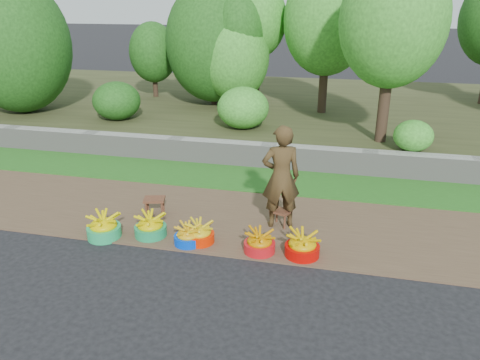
% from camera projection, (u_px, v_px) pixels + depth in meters
% --- Properties ---
extents(ground_plane, '(120.00, 120.00, 0.00)m').
position_uv_depth(ground_plane, '(221.00, 257.00, 7.04)').
color(ground_plane, black).
rests_on(ground_plane, ground).
extents(dirt_shoulder, '(80.00, 2.50, 0.02)m').
position_uv_depth(dirt_shoulder, '(240.00, 220.00, 8.17)').
color(dirt_shoulder, brown).
rests_on(dirt_shoulder, ground).
extents(grass_verge, '(80.00, 1.50, 0.04)m').
position_uv_depth(grass_verge, '(261.00, 179.00, 9.98)').
color(grass_verge, '#25641C').
rests_on(grass_verge, ground).
extents(retaining_wall, '(80.00, 0.35, 0.55)m').
position_uv_depth(retaining_wall, '(269.00, 156.00, 10.66)').
color(retaining_wall, gray).
rests_on(retaining_wall, ground).
extents(earth_bank, '(80.00, 10.00, 0.50)m').
position_uv_depth(earth_bank, '(295.00, 110.00, 15.11)').
color(earth_bank, '#373B1E').
rests_on(earth_bank, ground).
extents(vegetation, '(35.07, 8.27, 4.59)m').
position_uv_depth(vegetation, '(299.00, 35.00, 12.75)').
color(vegetation, '#312218').
rests_on(vegetation, earth_bank).
extents(basin_a, '(0.55, 0.55, 0.41)m').
position_uv_depth(basin_a, '(104.00, 227.00, 7.55)').
color(basin_a, '#1F9E59').
rests_on(basin_a, ground).
extents(basin_b, '(0.52, 0.52, 0.39)m').
position_uv_depth(basin_b, '(150.00, 227.00, 7.59)').
color(basin_b, '#19864E').
rests_on(basin_b, ground).
extents(basin_c, '(0.44, 0.44, 0.33)m').
position_uv_depth(basin_c, '(188.00, 236.00, 7.35)').
color(basin_c, '#003AD3').
rests_on(basin_c, ground).
extents(basin_d, '(0.48, 0.48, 0.35)m').
position_uv_depth(basin_d, '(199.00, 234.00, 7.40)').
color(basin_d, red).
rests_on(basin_d, ground).
extents(basin_e, '(0.48, 0.48, 0.36)m').
position_uv_depth(basin_e, '(259.00, 243.00, 7.11)').
color(basin_e, red).
rests_on(basin_e, ground).
extents(basin_f, '(0.52, 0.52, 0.39)m').
position_uv_depth(basin_f, '(302.00, 246.00, 7.00)').
color(basin_f, '#B90703').
rests_on(basin_f, ground).
extents(stool_left, '(0.42, 0.36, 0.32)m').
position_uv_depth(stool_left, '(154.00, 202.00, 8.27)').
color(stool_left, '#552F1E').
rests_on(stool_left, dirt_shoulder).
extents(stool_right, '(0.38, 0.34, 0.28)m').
position_uv_depth(stool_right, '(281.00, 213.00, 7.90)').
color(stool_right, '#552F1E').
rests_on(stool_right, dirt_shoulder).
extents(vendor_woman, '(0.74, 0.60, 1.75)m').
position_uv_depth(vendor_woman, '(281.00, 177.00, 7.67)').
color(vendor_woman, black).
rests_on(vendor_woman, dirt_shoulder).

